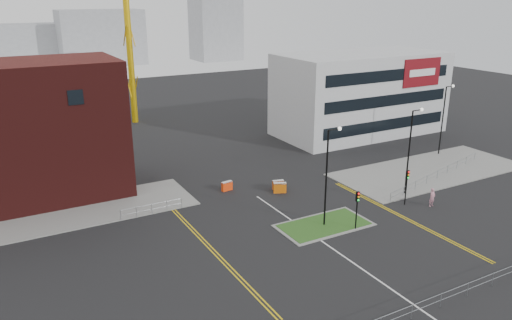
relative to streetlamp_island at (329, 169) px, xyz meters
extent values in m
plane|color=black|center=(-2.22, -8.00, -5.41)|extent=(200.00, 200.00, 0.00)
cube|color=slate|center=(-22.22, 14.00, -5.35)|extent=(28.00, 8.00, 0.12)
cube|color=slate|center=(19.78, 6.00, -5.35)|extent=(24.00, 10.00, 0.12)
cube|color=slate|center=(-0.22, 0.00, -5.37)|extent=(8.60, 4.60, 0.08)
cube|color=#28521B|center=(-0.22, 0.00, -5.35)|extent=(8.00, 4.00, 0.12)
cube|color=#421110|center=(-22.22, 20.00, 1.59)|extent=(18.00, 10.00, 14.00)
cube|color=black|center=(-18.22, 14.98, 5.59)|extent=(1.40, 0.10, 1.40)
cube|color=#B9BBBF|center=(23.78, 24.00, 0.59)|extent=(25.00, 12.00, 12.00)
cube|color=black|center=(23.78, 17.98, -2.92)|extent=(22.00, 0.10, 1.60)
cube|color=black|center=(23.78, 17.98, 0.59)|extent=(22.00, 0.10, 1.60)
cube|color=black|center=(23.78, 17.98, 4.09)|extent=(22.00, 0.10, 1.60)
cube|color=maroon|center=(29.78, 17.92, 4.09)|extent=(7.00, 0.15, 4.00)
cube|color=white|center=(29.78, 17.82, 4.09)|extent=(5.00, 0.05, 1.00)
cylinder|color=#E1AF0D|center=(-4.22, 47.00, 11.93)|extent=(1.00, 1.00, 34.68)
cylinder|color=black|center=(-0.22, 0.00, -0.91)|extent=(0.16, 0.16, 9.00)
cylinder|color=black|center=(0.38, 0.00, 3.59)|extent=(1.20, 0.10, 0.10)
sphere|color=silver|center=(0.98, 0.00, 3.59)|extent=(0.36, 0.36, 0.36)
cylinder|color=black|center=(11.78, 2.00, -0.91)|extent=(0.16, 0.16, 9.00)
cylinder|color=black|center=(12.38, 2.00, 3.59)|extent=(1.20, 0.10, 0.10)
sphere|color=silver|center=(12.98, 2.00, 3.59)|extent=(0.36, 0.36, 0.36)
cylinder|color=black|center=(25.78, 10.00, -0.91)|extent=(0.16, 0.16, 9.00)
cylinder|color=black|center=(26.38, 10.00, 3.59)|extent=(1.20, 0.10, 0.10)
sphere|color=silver|center=(26.98, 10.00, 3.59)|extent=(0.36, 0.36, 0.36)
cylinder|color=black|center=(1.78, -2.00, -3.91)|extent=(0.12, 0.12, 3.00)
cube|color=black|center=(1.78, -2.00, -2.21)|extent=(0.28, 0.22, 0.90)
sphere|color=red|center=(1.78, -2.13, -1.91)|extent=(0.18, 0.18, 0.18)
sphere|color=orange|center=(1.78, -2.13, -2.21)|extent=(0.18, 0.18, 0.18)
sphere|color=#0CCC33|center=(1.78, -2.13, -2.51)|extent=(0.18, 0.18, 0.18)
cylinder|color=black|center=(9.78, 0.00, -3.91)|extent=(0.12, 0.12, 3.00)
cube|color=black|center=(9.78, 0.00, -2.21)|extent=(0.28, 0.22, 0.90)
sphere|color=red|center=(9.78, -0.13, -1.91)|extent=(0.18, 0.18, 0.18)
sphere|color=orange|center=(9.78, -0.13, -2.21)|extent=(0.18, 0.18, 0.18)
sphere|color=#0CCC33|center=(9.78, -0.13, -2.51)|extent=(0.18, 0.18, 0.18)
cylinder|color=gray|center=(-2.22, -14.00, -4.36)|extent=(24.00, 0.04, 0.04)
cylinder|color=gray|center=(-2.22, -14.00, -4.86)|extent=(24.00, 0.04, 0.04)
cylinder|color=gray|center=(-13.22, 10.00, -4.36)|extent=(6.00, 0.04, 0.04)
cylinder|color=gray|center=(-13.22, 10.00, -4.86)|extent=(6.00, 0.04, 0.04)
cylinder|color=gray|center=(-16.22, 10.00, -4.86)|extent=(0.05, 0.05, 1.10)
cylinder|color=gray|center=(-10.22, 10.00, -4.86)|extent=(0.05, 0.05, 1.10)
cylinder|color=gray|center=(18.28, 3.50, -4.36)|extent=(19.01, 5.04, 0.04)
cylinder|color=gray|center=(18.28, 3.50, -4.86)|extent=(19.01, 5.04, 0.04)
cylinder|color=gray|center=(8.78, 1.00, -4.86)|extent=(0.05, 0.05, 1.10)
cylinder|color=gray|center=(27.78, 6.00, -4.86)|extent=(0.05, 0.05, 1.10)
cube|color=silver|center=(-2.22, -6.00, -5.41)|extent=(0.15, 30.00, 0.01)
cube|color=gold|center=(-11.22, 2.00, -5.41)|extent=(0.12, 24.00, 0.01)
cube|color=gold|center=(-10.92, 2.00, -5.41)|extent=(0.12, 24.00, 0.01)
cube|color=gold|center=(7.28, -2.00, -5.41)|extent=(0.12, 20.00, 0.01)
cube|color=gold|center=(7.58, -2.00, -5.41)|extent=(0.12, 20.00, 0.01)
cube|color=gray|center=(7.78, 122.00, 2.59)|extent=(24.00, 12.00, 16.00)
cube|color=gray|center=(42.78, 117.00, 8.59)|extent=(14.00, 12.00, 28.00)
cube|color=gray|center=(-10.22, 132.00, 0.59)|extent=(30.00, 12.00, 12.00)
imported|color=#C98295|center=(11.79, -1.62, -4.46)|extent=(0.73, 0.52, 1.90)
cube|color=#FF3F0E|center=(-4.22, 12.08, -4.91)|extent=(1.25, 0.56, 1.01)
cube|color=silver|center=(-4.22, 12.08, -4.45)|extent=(1.25, 0.56, 0.12)
cube|color=#D64A0B|center=(0.78, 9.70, -4.91)|extent=(1.28, 0.68, 1.02)
cube|color=silver|center=(0.78, 9.70, -4.45)|extent=(1.28, 0.68, 0.12)
cube|color=#D35E0B|center=(0.43, 8.78, -4.85)|extent=(1.41, 0.95, 1.12)
cube|color=silver|center=(0.43, 8.78, -4.35)|extent=(1.41, 0.95, 0.13)
camera|label=1|loc=(-25.73, -33.18, 14.63)|focal=35.00mm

